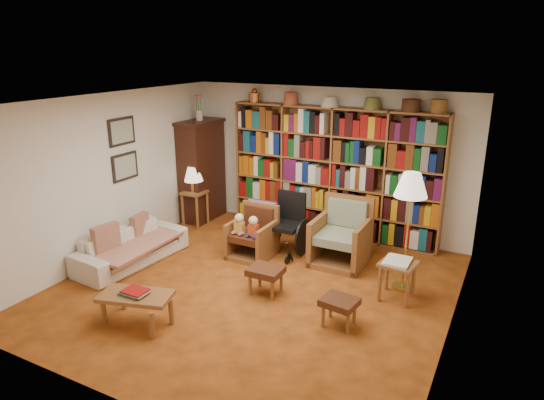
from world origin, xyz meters
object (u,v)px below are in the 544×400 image
Objects in this scene: wheelchair at (288,226)px; coffee_table at (136,298)px; footstool_a at (266,273)px; armchair_leather at (254,235)px; floor_lamp at (411,190)px; footstool_b at (339,304)px; armchair_sage at (342,238)px; side_table_papers at (398,269)px; side_table_lamp at (195,201)px; sofa at (131,247)px.

coffee_table is (-0.68, -2.69, -0.12)m from wheelchair.
armchair_leather is at bearing 126.30° from footstool_a.
floor_lamp is (1.91, -0.36, 0.95)m from wheelchair.
armchair_leather reaches higher than footstool_b.
armchair_leather is at bearing 179.13° from floor_lamp.
armchair_sage is 2.20× the size of footstool_a.
floor_lamp is at bearing 42.02° from coffee_table.
armchair_leather reaches higher than coffee_table.
side_table_papers is (-0.01, -0.32, -0.97)m from floor_lamp.
side_table_lamp is 0.40× the size of floor_lamp.
floor_lamp reaches higher than wheelchair.
floor_lamp is 3.64m from coffee_table.
side_table_lamp reaches higher than sofa.
footstool_a reaches higher than footstool_b.
sofa is 2.74× the size of side_table_lamp.
footstool_a is at bearing -110.38° from armchair_sage.
side_table_papers is (1.03, -0.78, 0.05)m from armchair_sage.
coffee_table is (-0.26, -2.36, -0.01)m from armchair_leather.
armchair_sage reaches higher than footstool_b.
armchair_sage is 1.53m from floor_lamp.
side_table_papers is (1.90, -0.68, -0.02)m from wheelchair.
side_table_lamp is 3.30m from coffee_table.
armchair_sage is 1.00× the size of wheelchair.
coffee_table reaches higher than footstool_a.
side_table_papers is 0.59× the size of coffee_table.
sofa reaches higher than footstool_b.
side_table_papers reaches higher than footstool_a.
coffee_table is at bearing -130.11° from sofa.
sofa reaches higher than coffee_table.
floor_lamp reaches higher than footstool_a.
floor_lamp is 1.75× the size of coffee_table.
floor_lamp is 1.03m from side_table_papers.
footstool_a is (-1.57, -0.67, -0.12)m from side_table_papers.
armchair_sage reaches higher than footstool_a.
sofa is 3.38m from footstool_b.
armchair_leather is 2.56m from floor_lamp.
armchair_leather is 0.83× the size of wheelchair.
wheelchair is (2.02, -0.32, -0.02)m from side_table_lamp.
side_table_lamp is at bearing 144.70° from footstool_a.
armchair_sage is 1.05× the size of coffee_table.
footstool_b is (1.12, -0.28, -0.02)m from footstool_a.
armchair_leather is at bearing -142.40° from wheelchair.
floor_lamp reaches higher than side_table_lamp.
armchair_leather is 1.36m from armchair_sage.
armchair_sage is at bearing 69.62° from footstool_a.
side_table_lamp is 0.70× the size of coffee_table.
wheelchair reaches higher than sofa.
sofa is 3.26× the size of side_table_papers.
coffee_table is (1.25, -1.25, 0.07)m from sofa.
sofa is 1.87m from armchair_leather.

